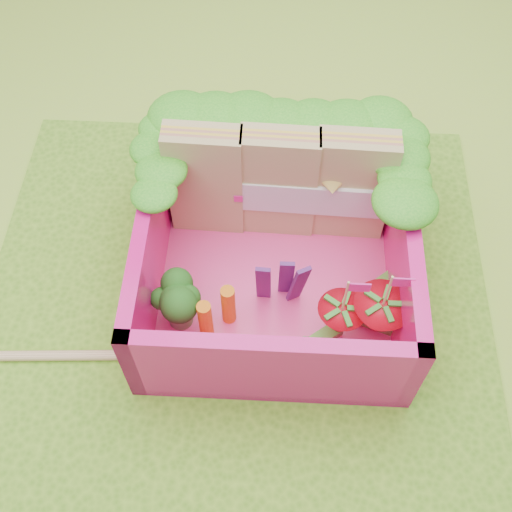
{
  "coord_description": "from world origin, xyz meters",
  "views": [
    {
      "loc": [
        0.18,
        -1.57,
        2.92
      ],
      "look_at": [
        0.1,
        0.17,
        0.28
      ],
      "focal_mm": 45.0,
      "sensor_mm": 36.0,
      "label": 1
    }
  ],
  "objects_px": {
    "broccoli": "(177,302)",
    "chopsticks": "(13,356)",
    "sandwich_stack": "(280,184)",
    "bento_box": "(276,254)",
    "strawberry_left": "(340,320)",
    "strawberry_right": "(379,318)"
  },
  "relations": [
    {
      "from": "sandwich_stack",
      "to": "strawberry_right",
      "type": "xyz_separation_m",
      "value": [
        0.5,
        -0.64,
        -0.19
      ]
    },
    {
      "from": "sandwich_stack",
      "to": "broccoli",
      "type": "distance_m",
      "value": 0.79
    },
    {
      "from": "strawberry_left",
      "to": "chopsticks",
      "type": "distance_m",
      "value": 1.59
    },
    {
      "from": "chopsticks",
      "to": "strawberry_right",
      "type": "bearing_deg",
      "value": 6.65
    },
    {
      "from": "chopsticks",
      "to": "sandwich_stack",
      "type": "bearing_deg",
      "value": 33.89
    },
    {
      "from": "broccoli",
      "to": "strawberry_right",
      "type": "xyz_separation_m",
      "value": [
        0.96,
        -0.02,
        -0.04
      ]
    },
    {
      "from": "bento_box",
      "to": "strawberry_right",
      "type": "relative_size",
      "value": 2.53
    },
    {
      "from": "broccoli",
      "to": "chopsticks",
      "type": "xyz_separation_m",
      "value": [
        -0.8,
        -0.22,
        -0.22
      ]
    },
    {
      "from": "sandwich_stack",
      "to": "strawberry_left",
      "type": "height_order",
      "value": "sandwich_stack"
    },
    {
      "from": "bento_box",
      "to": "sandwich_stack",
      "type": "height_order",
      "value": "sandwich_stack"
    },
    {
      "from": "strawberry_right",
      "to": "sandwich_stack",
      "type": "bearing_deg",
      "value": 127.63
    },
    {
      "from": "chopsticks",
      "to": "strawberry_left",
      "type": "bearing_deg",
      "value": 7.06
    },
    {
      "from": "bento_box",
      "to": "strawberry_left",
      "type": "xyz_separation_m",
      "value": [
        0.32,
        -0.29,
        -0.1
      ]
    },
    {
      "from": "strawberry_left",
      "to": "chopsticks",
      "type": "relative_size",
      "value": 0.19
    },
    {
      "from": "bento_box",
      "to": "chopsticks",
      "type": "distance_m",
      "value": 1.37
    },
    {
      "from": "strawberry_left",
      "to": "chopsticks",
      "type": "xyz_separation_m",
      "value": [
        -1.58,
        -0.2,
        -0.15
      ]
    },
    {
      "from": "strawberry_left",
      "to": "chopsticks",
      "type": "bearing_deg",
      "value": -172.94
    },
    {
      "from": "broccoli",
      "to": "chopsticks",
      "type": "distance_m",
      "value": 0.86
    },
    {
      "from": "sandwich_stack",
      "to": "chopsticks",
      "type": "height_order",
      "value": "sandwich_stack"
    },
    {
      "from": "strawberry_left",
      "to": "strawberry_right",
      "type": "relative_size",
      "value": 0.92
    },
    {
      "from": "strawberry_right",
      "to": "chopsticks",
      "type": "distance_m",
      "value": 1.78
    },
    {
      "from": "bento_box",
      "to": "chopsticks",
      "type": "bearing_deg",
      "value": -158.71
    }
  ]
}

